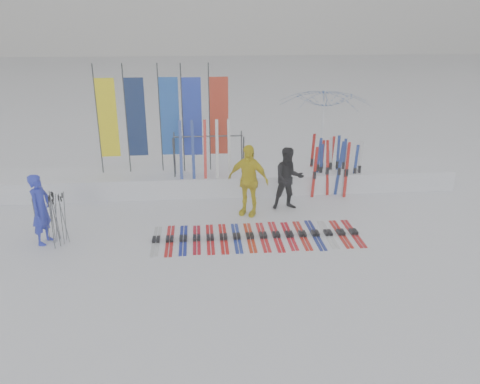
{
  "coord_description": "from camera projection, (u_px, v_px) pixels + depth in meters",
  "views": [
    {
      "loc": [
        -0.76,
        -9.06,
        4.98
      ],
      "look_at": [
        0.2,
        1.6,
        1.0
      ],
      "focal_mm": 35.0,
      "sensor_mm": 36.0,
      "label": 1
    }
  ],
  "objects": [
    {
      "name": "snow_bank",
      "position": [
        225.0,
        180.0,
        14.44
      ],
      "size": [
        14.0,
        1.6,
        0.6
      ],
      "primitive_type": "cube",
      "color": "white",
      "rests_on": "ground"
    },
    {
      "name": "pole_cluster",
      "position": [
        54.0,
        219.0,
        10.86
      ],
      "size": [
        0.7,
        0.63,
        1.25
      ],
      "color": "#595B60",
      "rests_on": "ground"
    },
    {
      "name": "feather_flags",
      "position": [
        164.0,
        117.0,
        13.75
      ],
      "size": [
        3.83,
        0.14,
        3.2
      ],
      "color": "#383A3F",
      "rests_on": "ground"
    },
    {
      "name": "person_blue",
      "position": [
        41.0,
        209.0,
        10.79
      ],
      "size": [
        0.55,
        0.7,
        1.69
      ],
      "primitive_type": "imported",
      "rotation": [
        0.0,
        0.0,
        1.32
      ],
      "color": "#222FC6",
      "rests_on": "ground"
    },
    {
      "name": "upright_skis",
      "position": [
        333.0,
        166.0,
        14.14
      ],
      "size": [
        1.55,
        1.2,
        1.68
      ],
      "color": "red",
      "rests_on": "ground"
    },
    {
      "name": "ground",
      "position": [
        237.0,
        260.0,
        10.25
      ],
      "size": [
        120.0,
        120.0,
        0.0
      ],
      "primitive_type": "plane",
      "color": "white",
      "rests_on": "ground"
    },
    {
      "name": "ski_rack",
      "position": [
        208.0,
        150.0,
        13.65
      ],
      "size": [
        2.04,
        0.8,
        1.23
      ],
      "color": "#383A3F",
      "rests_on": "ground"
    },
    {
      "name": "ski_row",
      "position": [
        256.0,
        236.0,
        11.32
      ],
      "size": [
        4.99,
        1.7,
        0.07
      ],
      "color": "#BABDC1",
      "rests_on": "ground"
    },
    {
      "name": "tent_canopy",
      "position": [
        323.0,
        129.0,
        15.95
      ],
      "size": [
        3.4,
        3.46,
        2.85
      ],
      "primitive_type": "imported",
      "rotation": [
        0.0,
        0.0,
        -0.1
      ],
      "color": "white",
      "rests_on": "ground"
    },
    {
      "name": "person_black",
      "position": [
        288.0,
        179.0,
        12.76
      ],
      "size": [
        0.89,
        0.72,
        1.74
      ],
      "primitive_type": "imported",
      "rotation": [
        0.0,
        0.0,
        0.07
      ],
      "color": "black",
      "rests_on": "ground"
    },
    {
      "name": "person_yellow",
      "position": [
        248.0,
        180.0,
        12.36
      ],
      "size": [
        1.22,
        0.94,
        1.93
      ],
      "primitive_type": "imported",
      "rotation": [
        0.0,
        0.0,
        -0.48
      ],
      "color": "yellow",
      "rests_on": "ground"
    }
  ]
}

